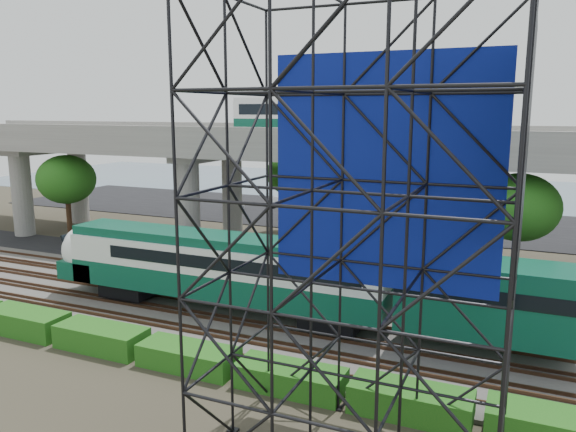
% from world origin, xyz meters
% --- Properties ---
extents(ground, '(140.00, 140.00, 0.00)m').
position_xyz_m(ground, '(0.00, 0.00, 0.00)').
color(ground, '#474233').
rests_on(ground, ground).
extents(ballast_bed, '(90.00, 12.00, 0.20)m').
position_xyz_m(ballast_bed, '(0.00, 2.00, 0.10)').
color(ballast_bed, slate).
rests_on(ballast_bed, ground).
extents(service_road, '(90.00, 5.00, 0.08)m').
position_xyz_m(service_road, '(0.00, 10.50, 0.04)').
color(service_road, black).
rests_on(service_road, ground).
extents(parking_lot, '(90.00, 18.00, 0.08)m').
position_xyz_m(parking_lot, '(0.00, 34.00, 0.04)').
color(parking_lot, black).
rests_on(parking_lot, ground).
extents(harbor_water, '(140.00, 40.00, 0.03)m').
position_xyz_m(harbor_water, '(0.00, 56.00, 0.01)').
color(harbor_water, '#495E78').
rests_on(harbor_water, ground).
extents(rail_tracks, '(90.00, 9.52, 0.16)m').
position_xyz_m(rail_tracks, '(0.00, 2.00, 0.28)').
color(rail_tracks, '#472D1E').
rests_on(rail_tracks, ballast_bed).
extents(commuter_train, '(29.30, 3.06, 4.30)m').
position_xyz_m(commuter_train, '(1.23, 2.00, 2.88)').
color(commuter_train, black).
rests_on(commuter_train, rail_tracks).
extents(overpass, '(80.00, 12.00, 12.40)m').
position_xyz_m(overpass, '(-0.08, 16.00, 8.21)').
color(overpass, '#9E9B93').
rests_on(overpass, ground).
extents(scaffold_tower, '(9.36, 6.36, 15.00)m').
position_xyz_m(scaffold_tower, '(9.86, -7.98, 7.47)').
color(scaffold_tower, black).
rests_on(scaffold_tower, ground).
extents(hedge_strip, '(34.60, 1.80, 1.20)m').
position_xyz_m(hedge_strip, '(1.01, -4.30, 0.56)').
color(hedge_strip, '#185A14').
rests_on(hedge_strip, ground).
extents(trees, '(40.94, 16.94, 7.69)m').
position_xyz_m(trees, '(-4.67, 16.17, 5.57)').
color(trees, '#382314').
rests_on(trees, ground).
extents(suv, '(5.51, 3.71, 1.40)m').
position_xyz_m(suv, '(-2.81, 10.98, 0.78)').
color(suv, black).
rests_on(suv, service_road).
extents(parked_cars, '(33.78, 9.57, 1.28)m').
position_xyz_m(parked_cars, '(1.28, 33.66, 0.68)').
color(parked_cars, white).
rests_on(parked_cars, parking_lot).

